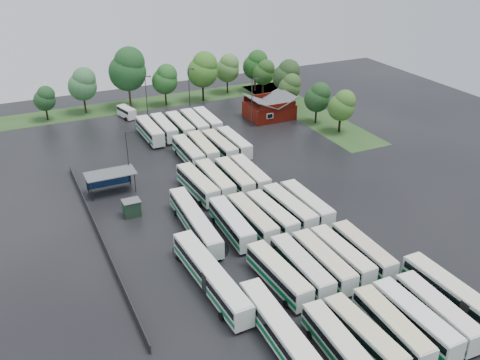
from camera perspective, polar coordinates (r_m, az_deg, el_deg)
name	(u,v)px	position (r m, az deg, el deg)	size (l,w,h in m)	color
ground	(263,230)	(79.30, 2.42, -5.39)	(160.00, 160.00, 0.00)	black
brick_building	(269,110)	(123.08, 3.14, 7.48)	(10.07, 8.60, 5.39)	maroon
wash_shed	(110,175)	(91.36, -13.70, 0.51)	(8.20, 4.20, 3.58)	#2D2D30
utility_hut	(132,208)	(84.05, -11.48, -2.93)	(2.70, 2.20, 2.62)	black
grass_strip_north	(149,103)	(135.33, -9.72, 8.08)	(80.00, 10.00, 0.01)	#26461B
grass_strip_east	(306,111)	(128.55, 7.08, 7.27)	(10.00, 50.00, 0.01)	#26461B
west_fence	(100,235)	(79.56, -14.75, -5.72)	(0.10, 50.00, 1.20)	#2D2D30
bus_r0c0	(338,345)	(58.97, 10.44, -16.88)	(2.89, 11.57, 3.20)	silver
bus_r0c1	(364,336)	(60.49, 13.08, -15.86)	(2.85, 11.59, 3.20)	silver
bus_r0c2	(392,327)	(62.24, 15.89, -14.82)	(2.91, 11.66, 3.22)	silver
bus_r0c3	(415,319)	(63.86, 18.16, -13.90)	(2.71, 12.02, 3.34)	silver
bus_r0c4	(437,311)	(65.68, 20.27, -13.02)	(2.90, 11.99, 3.32)	silver
bus_r1c0	(278,274)	(67.41, 4.12, -10.01)	(3.13, 12.04, 3.32)	silver
bus_r1c1	(301,267)	(68.83, 6.54, -9.22)	(2.65, 12.16, 3.38)	silver
bus_r1c2	(323,261)	(70.30, 8.85, -8.58)	(2.59, 11.91, 3.31)	silver
bus_r1c3	(342,255)	(71.96, 10.78, -7.89)	(2.67, 11.64, 3.23)	silver
bus_r1c4	(363,250)	(73.52, 12.98, -7.32)	(2.63, 11.60, 3.22)	silver
bus_r2c0	(231,223)	(77.42, -0.92, -4.62)	(2.98, 12.17, 3.36)	silver
bus_r2c1	(252,219)	(78.51, 1.30, -4.16)	(2.75, 12.07, 3.35)	silver
bus_r2c2	(272,214)	(79.81, 3.39, -3.69)	(3.05, 11.78, 3.25)	silver
bus_r2c3	(289,208)	(81.51, 5.26, -3.02)	(3.01, 12.22, 3.38)	silver
bus_r2c4	(307,204)	(83.04, 7.11, -2.55)	(2.68, 12.01, 3.33)	silver
bus_r3c0	(198,184)	(88.51, -4.53, -0.47)	(3.18, 12.19, 3.36)	silver
bus_r3c1	(215,180)	(89.78, -2.70, -0.01)	(2.59, 12.01, 3.34)	silver
bus_r3c2	(234,177)	(90.74, -0.62, 0.29)	(2.65, 11.76, 3.26)	silver
bus_r3c3	(250,174)	(91.81, 1.07, 0.61)	(2.71, 11.72, 3.25)	silver
bus_r4c1	(188,152)	(101.06, -5.54, 3.00)	(2.58, 11.75, 3.26)	silver
bus_r4c2	(203,148)	(102.43, -3.99, 3.41)	(3.00, 12.01, 3.32)	silver
bus_r4c3	(220,146)	(103.26, -2.18, 3.64)	(2.72, 11.87, 3.29)	silver
bus_r4c4	(234,143)	(104.76, -0.63, 3.99)	(2.54, 11.70, 3.25)	silver
bus_r5c0	(150,131)	(112.12, -9.60, 5.20)	(2.67, 12.16, 3.38)	silver
bus_r5c1	(164,128)	(113.50, -8.10, 5.55)	(2.60, 11.81, 3.28)	silver
bus_r5c2	(180,126)	(113.87, -6.41, 5.74)	(2.66, 12.03, 3.34)	silver
bus_r5c3	(195,124)	(114.95, -4.87, 6.02)	(2.99, 12.21, 3.38)	silver
bus_r5c4	(208,121)	(116.46, -3.49, 6.31)	(2.77, 11.81, 3.27)	silver
artic_bus_west_a	(285,338)	(58.78, 4.82, -16.49)	(2.98, 18.05, 3.34)	silver
artic_bus_west_b	(195,221)	(78.27, -4.85, -4.39)	(3.12, 17.54, 3.24)	silver
artic_bus_west_c	(211,276)	(66.97, -3.16, -10.20)	(3.34, 18.28, 3.37)	silver
artic_bus_east	(465,304)	(67.85, 22.89, -12.09)	(2.98, 18.11, 3.35)	silver
minibus	(127,112)	(125.88, -12.00, 7.12)	(3.31, 5.91, 2.44)	white
tree_north_0	(45,98)	(128.00, -20.08, 8.19)	(4.81, 4.81, 7.97)	black
tree_north_1	(83,84)	(129.76, -16.40, 9.82)	(6.55, 6.55, 10.84)	#2F2418
tree_north_2	(128,69)	(130.60, -11.84, 11.54)	(8.83, 8.83, 14.62)	#392B20
tree_north_3	(165,79)	(131.27, -7.97, 10.63)	(6.16, 6.16, 10.20)	black
tree_north_4	(203,69)	(133.37, -3.95, 11.70)	(7.49, 7.49, 12.40)	black
tree_north_5	(228,68)	(139.98, -1.30, 11.88)	(6.19, 6.19, 10.25)	black
tree_north_6	(256,65)	(141.82, 1.72, 12.20)	(6.49, 6.49, 10.75)	#372014
tree_east_0	(342,105)	(115.07, 10.87, 7.84)	(5.64, 5.63, 9.32)	black
tree_east_1	(318,97)	(119.61, 8.32, 8.76)	(5.63, 5.63, 9.33)	black
tree_east_2	(290,86)	(128.11, 5.37, 9.91)	(5.24, 5.24, 8.68)	#392A1B
tree_east_3	(287,75)	(132.51, 5.03, 11.10)	(6.52, 6.52, 10.80)	#32241A
tree_east_4	(264,72)	(138.75, 2.59, 11.42)	(5.58, 5.53, 9.16)	black
lamp_post_ne	(253,99)	(116.04, 1.34, 8.59)	(1.65, 0.32, 10.71)	#2D2D30
lamp_post_nw	(128,154)	(92.17, -11.83, 2.73)	(1.48, 0.29, 9.64)	#2D2D30
lamp_post_back_w	(147,94)	(124.07, -9.92, 9.07)	(1.47, 0.29, 9.58)	#2D2D30
lamp_post_back_e	(190,87)	(126.94, -5.40, 9.88)	(1.55, 0.30, 10.09)	#2D2D30
puddle_0	(345,316)	(65.20, 11.17, -14.04)	(5.91, 5.91, 0.01)	black
puddle_1	(406,310)	(67.72, 17.25, -13.10)	(3.07, 3.07, 0.01)	black
puddle_2	(201,250)	(75.10, -4.23, -7.45)	(7.98, 7.98, 0.01)	black
puddle_3	(298,228)	(80.35, 6.19, -5.07)	(3.13, 3.13, 0.01)	black
puddle_4	(439,283)	(73.39, 20.45, -10.22)	(3.82, 3.82, 0.01)	black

